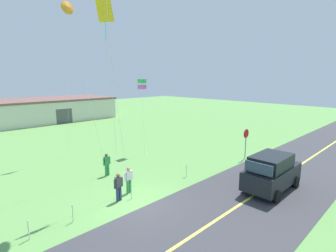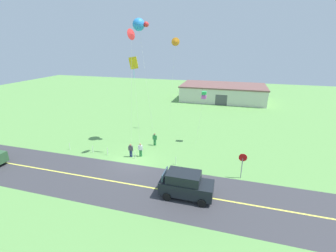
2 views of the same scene
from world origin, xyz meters
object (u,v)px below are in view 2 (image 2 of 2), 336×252
object	(u,v)px
kite_green_far	(204,95)
warehouse_distant	(223,92)
stop_sign	(242,161)
kite_red_low	(132,35)
kite_blue_mid	(134,65)
person_adult_companion	(140,149)
kite_pink_drift	(175,42)
person_adult_near	(131,150)
kite_yellow_high	(139,25)
car_suv_foreground	(186,184)
person_child_watcher	(155,139)

from	to	relation	value
kite_green_far	warehouse_distant	bearing A→B (deg)	87.31
stop_sign	warehouse_distant	size ratio (longest dim) A/B	0.14
kite_red_low	kite_blue_mid	distance (m)	2.90
kite_red_low	kite_blue_mid	world-z (taller)	kite_red_low
stop_sign	kite_blue_mid	bearing A→B (deg)	168.91
person_adult_companion	kite_green_far	distance (m)	10.17
stop_sign	kite_pink_drift	world-z (taller)	kite_pink_drift
person_adult_near	kite_pink_drift	bearing A→B (deg)	-34.58
kite_green_far	warehouse_distant	distance (m)	25.43
kite_yellow_high	warehouse_distant	bearing A→B (deg)	71.75
car_suv_foreground	kite_yellow_high	world-z (taller)	kite_yellow_high
kite_red_low	warehouse_distant	world-z (taller)	kite_red_low
person_adult_companion	kite_green_far	world-z (taller)	kite_green_far
person_child_watcher	kite_blue_mid	distance (m)	9.65
kite_pink_drift	car_suv_foreground	bearing A→B (deg)	-72.44
car_suv_foreground	stop_sign	distance (m)	6.23
car_suv_foreground	person_child_watcher	bearing A→B (deg)	122.75
kite_pink_drift	person_adult_companion	bearing A→B (deg)	-98.48
kite_pink_drift	warehouse_distant	size ratio (longest dim) A/B	0.71
person_child_watcher	kite_pink_drift	bearing A→B (deg)	-170.43
kite_red_low	kite_pink_drift	size ratio (longest dim) A/B	1.05
stop_sign	person_adult_near	xyz separation A→B (m)	(-11.94, 1.11, -0.94)
person_adult_near	warehouse_distant	distance (m)	32.65
car_suv_foreground	warehouse_distant	world-z (taller)	warehouse_distant
kite_yellow_high	warehouse_distant	size ratio (longest dim) A/B	0.81
kite_red_low	kite_yellow_high	distance (m)	4.26
stop_sign	kite_pink_drift	xyz separation A→B (m)	(-9.47, 11.39, 10.56)
person_adult_companion	kite_red_low	bearing A→B (deg)	-17.16
person_adult_companion	kite_red_low	xyz separation A→B (m)	(-0.67, 0.62, 12.11)
person_adult_companion	person_child_watcher	bearing A→B (deg)	-73.70
kite_blue_mid	warehouse_distant	xyz separation A→B (m)	(7.94, 30.41, -8.32)
person_adult_near	kite_pink_drift	xyz separation A→B (m)	(2.47, 10.28, 11.50)
car_suv_foreground	person_adult_near	bearing A→B (deg)	144.27
car_suv_foreground	kite_blue_mid	bearing A→B (deg)	137.44
stop_sign	person_adult_near	bearing A→B (deg)	174.69
person_adult_near	kite_blue_mid	world-z (taller)	kite_blue_mid
warehouse_distant	kite_green_far	bearing A→B (deg)	-92.69
kite_red_low	kite_pink_drift	distance (m)	9.49
kite_pink_drift	warehouse_distant	xyz separation A→B (m)	(5.80, 21.29, -10.61)
kite_blue_mid	kite_pink_drift	world-z (taller)	kite_pink_drift
stop_sign	kite_green_far	distance (m)	10.09
person_child_watcher	kite_blue_mid	size ratio (longest dim) A/B	0.15
stop_sign	kite_red_low	size ratio (longest dim) A/B	0.19
warehouse_distant	car_suv_foreground	bearing A→B (deg)	-91.33
kite_red_low	kite_green_far	distance (m)	11.05
person_adult_near	kite_blue_mid	xyz separation A→B (m)	(0.34, 1.17, 9.21)
person_child_watcher	stop_sign	bearing A→B (deg)	82.36
stop_sign	person_adult_near	size ratio (longest dim) A/B	1.60
car_suv_foreground	kite_red_low	distance (m)	15.19
warehouse_distant	kite_yellow_high	bearing A→B (deg)	-108.25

